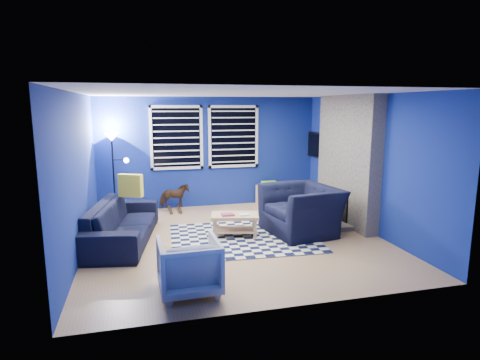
{
  "coord_description": "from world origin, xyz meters",
  "views": [
    {
      "loc": [
        -1.57,
        -6.52,
        2.29
      ],
      "look_at": [
        0.15,
        0.3,
        0.99
      ],
      "focal_mm": 30.0,
      "sensor_mm": 36.0,
      "label": 1
    }
  ],
  "objects_px": {
    "armchair_bent": "(189,266)",
    "coffee_table": "(235,220)",
    "armchair_big": "(301,210)",
    "floor_lamp": "(113,148)",
    "rocking_horse": "(174,196)",
    "cabinet": "(269,194)",
    "sofa": "(123,222)",
    "tv": "(318,145)"
  },
  "relations": [
    {
      "from": "rocking_horse",
      "to": "cabinet",
      "type": "bearing_deg",
      "value": -98.53
    },
    {
      "from": "tv",
      "to": "coffee_table",
      "type": "height_order",
      "value": "tv"
    },
    {
      "from": "tv",
      "to": "rocking_horse",
      "type": "distance_m",
      "value": 3.48
    },
    {
      "from": "tv",
      "to": "coffee_table",
      "type": "relative_size",
      "value": 1.09
    },
    {
      "from": "armchair_bent",
      "to": "coffee_table",
      "type": "distance_m",
      "value": 2.27
    },
    {
      "from": "sofa",
      "to": "cabinet",
      "type": "height_order",
      "value": "sofa"
    },
    {
      "from": "coffee_table",
      "to": "floor_lamp",
      "type": "bearing_deg",
      "value": 135.74
    },
    {
      "from": "coffee_table",
      "to": "sofa",
      "type": "bearing_deg",
      "value": 174.75
    },
    {
      "from": "armchair_bent",
      "to": "cabinet",
      "type": "bearing_deg",
      "value": -121.98
    },
    {
      "from": "armchair_big",
      "to": "armchair_bent",
      "type": "relative_size",
      "value": 1.74
    },
    {
      "from": "cabinet",
      "to": "floor_lamp",
      "type": "xyz_separation_m",
      "value": [
        -3.46,
        -0.0,
        1.18
      ]
    },
    {
      "from": "armchair_big",
      "to": "coffee_table",
      "type": "xyz_separation_m",
      "value": [
        -1.22,
        0.11,
        -0.14
      ]
    },
    {
      "from": "armchair_bent",
      "to": "rocking_horse",
      "type": "xyz_separation_m",
      "value": [
        0.18,
        4.02,
        -0.01
      ]
    },
    {
      "from": "armchair_big",
      "to": "armchair_bent",
      "type": "height_order",
      "value": "armchair_big"
    },
    {
      "from": "sofa",
      "to": "cabinet",
      "type": "xyz_separation_m",
      "value": [
        3.26,
        1.9,
        -0.09
      ]
    },
    {
      "from": "armchair_big",
      "to": "coffee_table",
      "type": "height_order",
      "value": "armchair_big"
    },
    {
      "from": "tv",
      "to": "coffee_table",
      "type": "xyz_separation_m",
      "value": [
        -2.42,
        -1.82,
        -1.11
      ]
    },
    {
      "from": "rocking_horse",
      "to": "tv",
      "type": "bearing_deg",
      "value": -103.34
    },
    {
      "from": "armchair_big",
      "to": "rocking_horse",
      "type": "relative_size",
      "value": 2.1
    },
    {
      "from": "armchair_big",
      "to": "armchair_bent",
      "type": "distance_m",
      "value": 2.97
    },
    {
      "from": "sofa",
      "to": "coffee_table",
      "type": "height_order",
      "value": "sofa"
    },
    {
      "from": "tv",
      "to": "coffee_table",
      "type": "bearing_deg",
      "value": -143.01
    },
    {
      "from": "cabinet",
      "to": "coffee_table",
      "type": "bearing_deg",
      "value": -130.8
    },
    {
      "from": "armchair_big",
      "to": "armchair_bent",
      "type": "bearing_deg",
      "value": -59.69
    },
    {
      "from": "tv",
      "to": "coffee_table",
      "type": "distance_m",
      "value": 3.23
    },
    {
      "from": "armchair_big",
      "to": "rocking_horse",
      "type": "xyz_separation_m",
      "value": [
        -2.11,
        2.13,
        -0.09
      ]
    },
    {
      "from": "armchair_bent",
      "to": "floor_lamp",
      "type": "xyz_separation_m",
      "value": [
        -1.06,
        4.08,
        1.08
      ]
    },
    {
      "from": "tv",
      "to": "floor_lamp",
      "type": "bearing_deg",
      "value": 176.89
    },
    {
      "from": "sofa",
      "to": "coffee_table",
      "type": "relative_size",
      "value": 2.51
    },
    {
      "from": "coffee_table",
      "to": "armchair_bent",
      "type": "bearing_deg",
      "value": -117.91
    },
    {
      "from": "coffee_table",
      "to": "armchair_big",
      "type": "bearing_deg",
      "value": -5.12
    },
    {
      "from": "armchair_big",
      "to": "floor_lamp",
      "type": "height_order",
      "value": "floor_lamp"
    },
    {
      "from": "armchair_bent",
      "to": "cabinet",
      "type": "distance_m",
      "value": 4.73
    },
    {
      "from": "sofa",
      "to": "floor_lamp",
      "type": "xyz_separation_m",
      "value": [
        -0.2,
        1.89,
        1.08
      ]
    },
    {
      "from": "armchair_bent",
      "to": "floor_lamp",
      "type": "height_order",
      "value": "floor_lamp"
    },
    {
      "from": "armchair_big",
      "to": "sofa",
      "type": "bearing_deg",
      "value": -104.57
    },
    {
      "from": "sofa",
      "to": "armchair_big",
      "type": "relative_size",
      "value": 1.75
    },
    {
      "from": "sofa",
      "to": "armchair_bent",
      "type": "height_order",
      "value": "armchair_bent"
    },
    {
      "from": "tv",
      "to": "sofa",
      "type": "distance_m",
      "value": 4.76
    },
    {
      "from": "armchair_bent",
      "to": "cabinet",
      "type": "relative_size",
      "value": 1.28
    },
    {
      "from": "cabinet",
      "to": "armchair_bent",
      "type": "bearing_deg",
      "value": -128.43
    },
    {
      "from": "armchair_big",
      "to": "armchair_bent",
      "type": "xyz_separation_m",
      "value": [
        -2.29,
        -1.9,
        -0.08
      ]
    }
  ]
}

